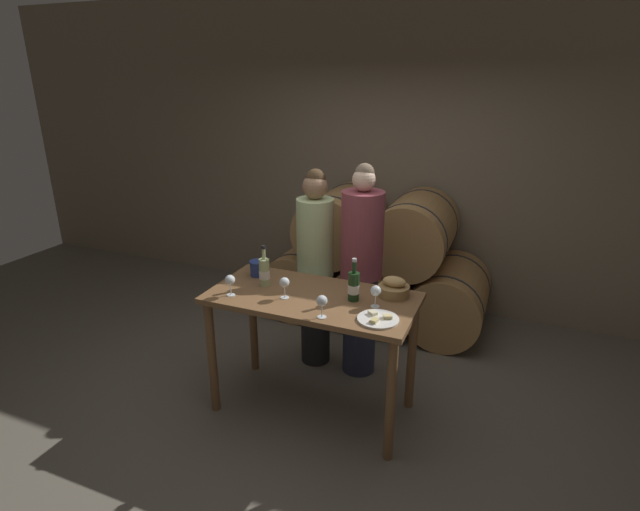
% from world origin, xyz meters
% --- Properties ---
extents(ground_plane, '(10.00, 10.00, 0.00)m').
position_xyz_m(ground_plane, '(0.00, 0.00, 0.00)').
color(ground_plane, '#665E51').
extents(stone_wall_back, '(10.00, 0.12, 3.20)m').
position_xyz_m(stone_wall_back, '(0.00, 2.18, 1.60)').
color(stone_wall_back, '#7F705B').
rests_on(stone_wall_back, ground_plane).
extents(barrel_stack, '(2.20, 0.93, 1.34)m').
position_xyz_m(barrel_stack, '(0.00, 1.60, 0.60)').
color(barrel_stack, '#A87A47').
rests_on(barrel_stack, ground_plane).
extents(tasting_table, '(1.46, 0.72, 0.93)m').
position_xyz_m(tasting_table, '(0.00, 0.00, 0.79)').
color(tasting_table, brown).
rests_on(tasting_table, ground_plane).
extents(person_left, '(0.30, 0.30, 1.70)m').
position_xyz_m(person_left, '(-0.25, 0.63, 0.88)').
color(person_left, '#232326').
rests_on(person_left, ground_plane).
extents(person_right, '(0.33, 0.33, 1.77)m').
position_xyz_m(person_right, '(0.15, 0.63, 0.90)').
color(person_right, '#2D334C').
rests_on(person_right, ground_plane).
extents(wine_bottle_red, '(0.08, 0.08, 0.30)m').
position_xyz_m(wine_bottle_red, '(0.29, 0.04, 1.04)').
color(wine_bottle_red, '#193819').
rests_on(wine_bottle_red, tasting_table).
extents(wine_bottle_white, '(0.08, 0.08, 0.31)m').
position_xyz_m(wine_bottle_white, '(-0.39, 0.03, 1.04)').
color(wine_bottle_white, '#ADBC7F').
rests_on(wine_bottle_white, tasting_table).
extents(blue_crock, '(0.12, 0.12, 0.12)m').
position_xyz_m(blue_crock, '(-0.53, 0.18, 1.00)').
color(blue_crock, navy).
rests_on(blue_crock, tasting_table).
extents(bread_basket, '(0.22, 0.22, 0.14)m').
position_xyz_m(bread_basket, '(0.53, 0.22, 0.99)').
color(bread_basket, olive).
rests_on(bread_basket, tasting_table).
extents(cheese_plate, '(0.27, 0.27, 0.04)m').
position_xyz_m(cheese_plate, '(0.53, -0.18, 0.94)').
color(cheese_plate, white).
rests_on(cheese_plate, tasting_table).
extents(wine_glass_far_left, '(0.07, 0.07, 0.15)m').
position_xyz_m(wine_glass_far_left, '(-0.53, -0.21, 1.04)').
color(wine_glass_far_left, white).
rests_on(wine_glass_far_left, tasting_table).
extents(wine_glass_left, '(0.07, 0.07, 0.15)m').
position_xyz_m(wine_glass_left, '(-0.16, -0.11, 1.04)').
color(wine_glass_left, white).
rests_on(wine_glass_left, tasting_table).
extents(wine_glass_center, '(0.07, 0.07, 0.15)m').
position_xyz_m(wine_glass_center, '(0.19, -0.28, 1.04)').
color(wine_glass_center, white).
rests_on(wine_glass_center, tasting_table).
extents(wine_glass_right, '(0.07, 0.07, 0.15)m').
position_xyz_m(wine_glass_right, '(0.46, 0.00, 1.04)').
color(wine_glass_right, white).
rests_on(wine_glass_right, tasting_table).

